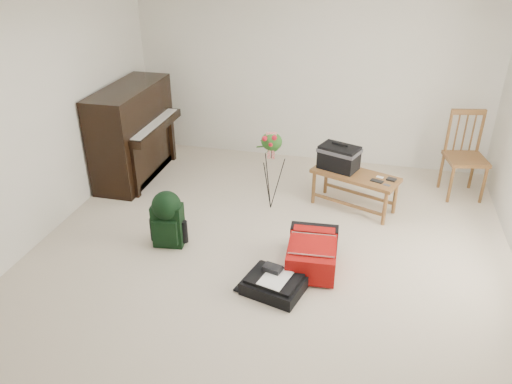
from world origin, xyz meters
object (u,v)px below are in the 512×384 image
(piano, at_px, (134,134))
(bench, at_px, (342,165))
(black_duffel, at_px, (274,284))
(dining_chair, at_px, (466,156))
(flower_stand, at_px, (271,171))
(red_suitcase, at_px, (313,250))
(green_backpack, at_px, (167,216))

(piano, relative_size, bench, 1.36)
(piano, relative_size, black_duffel, 2.38)
(piano, xyz_separation_m, bench, (2.81, -0.22, -0.04))
(dining_chair, relative_size, flower_stand, 1.06)
(dining_chair, bearing_deg, bench, -166.66)
(dining_chair, relative_size, red_suitcase, 1.46)
(red_suitcase, height_order, flower_stand, flower_stand)
(black_duffel, relative_size, green_backpack, 0.99)
(red_suitcase, relative_size, green_backpack, 1.16)
(piano, xyz_separation_m, black_duffel, (2.36, -2.03, -0.52))
(bench, relative_size, green_backpack, 1.74)
(red_suitcase, height_order, green_backpack, green_backpack)
(piano, distance_m, red_suitcase, 3.08)
(piano, bearing_deg, green_backpack, -54.32)
(bench, bearing_deg, black_duffel, -82.86)
(dining_chair, bearing_deg, piano, 174.50)
(red_suitcase, bearing_deg, flower_stand, 118.82)
(piano, bearing_deg, flower_stand, -13.42)
(piano, height_order, black_duffel, piano)
(bench, bearing_deg, dining_chair, 46.05)
(dining_chair, bearing_deg, black_duffel, -139.32)
(piano, bearing_deg, black_duffel, -40.65)
(bench, distance_m, dining_chair, 1.63)
(green_backpack, bearing_deg, bench, 31.40)
(red_suitcase, distance_m, black_duffel, 0.60)
(dining_chair, xyz_separation_m, flower_stand, (-2.29, -0.95, -0.03))
(green_backpack, xyz_separation_m, flower_stand, (0.90, 1.05, 0.15))
(piano, xyz_separation_m, flower_stand, (1.99, -0.48, -0.10))
(flower_stand, bearing_deg, black_duffel, -85.20)
(bench, xyz_separation_m, green_backpack, (-1.71, -1.30, -0.21))
(dining_chair, height_order, black_duffel, dining_chair)
(dining_chair, xyz_separation_m, green_backpack, (-3.19, -1.99, -0.18))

